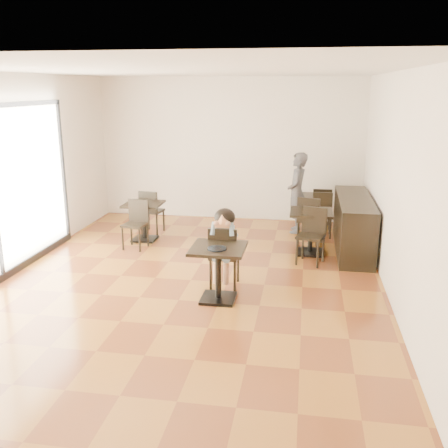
% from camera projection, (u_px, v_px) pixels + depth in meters
% --- Properties ---
extents(floor, '(6.00, 8.00, 0.01)m').
position_uv_depth(floor, '(191.00, 280.00, 7.94)').
color(floor, '#915720').
rests_on(floor, ground).
extents(ceiling, '(6.00, 8.00, 0.01)m').
position_uv_depth(ceiling, '(187.00, 70.00, 7.09)').
color(ceiling, white).
rests_on(ceiling, floor).
extents(wall_back, '(6.00, 0.01, 3.20)m').
position_uv_depth(wall_back, '(230.00, 149.00, 11.32)').
color(wall_back, white).
rests_on(wall_back, floor).
extents(wall_front, '(6.00, 0.01, 3.20)m').
position_uv_depth(wall_front, '(65.00, 278.00, 3.71)').
color(wall_front, white).
rests_on(wall_front, floor).
extents(wall_left, '(0.01, 8.00, 3.20)m').
position_uv_depth(wall_left, '(7.00, 176.00, 7.99)').
color(wall_left, white).
rests_on(wall_left, floor).
extents(wall_right, '(0.01, 8.00, 3.20)m').
position_uv_depth(wall_right, '(396.00, 187.00, 7.04)').
color(wall_right, white).
rests_on(wall_right, floor).
extents(child_table, '(0.76, 0.76, 0.80)m').
position_uv_depth(child_table, '(218.00, 274.00, 7.11)').
color(child_table, black).
rests_on(child_table, floor).
extents(child_chair, '(0.43, 0.43, 0.96)m').
position_uv_depth(child_chair, '(225.00, 256.00, 7.61)').
color(child_chair, black).
rests_on(child_chair, floor).
extents(child, '(0.43, 0.61, 1.21)m').
position_uv_depth(child, '(225.00, 248.00, 7.57)').
color(child, slate).
rests_on(child, child_chair).
extents(plate, '(0.27, 0.27, 0.02)m').
position_uv_depth(plate, '(217.00, 249.00, 6.90)').
color(plate, black).
rests_on(plate, child_table).
extents(pizza_slice, '(0.28, 0.22, 0.07)m').
position_uv_depth(pizza_slice, '(222.00, 223.00, 7.27)').
color(pizza_slice, tan).
rests_on(pizza_slice, child).
extents(adult_patron, '(0.40, 0.61, 1.68)m').
position_uv_depth(adult_patron, '(297.00, 193.00, 10.38)').
color(adult_patron, '#3F3E44').
rests_on(adult_patron, floor).
extents(cafe_table_mid, '(0.94, 0.94, 0.80)m').
position_uv_depth(cafe_table_mid, '(310.00, 232.00, 9.12)').
color(cafe_table_mid, black).
rests_on(cafe_table_mid, floor).
extents(cafe_table_left, '(0.81, 0.81, 0.76)m').
position_uv_depth(cafe_table_left, '(144.00, 222.00, 9.94)').
color(cafe_table_left, black).
rests_on(cafe_table_left, floor).
extents(cafe_table_back, '(0.70, 0.70, 0.73)m').
position_uv_depth(cafe_table_back, '(314.00, 212.00, 10.73)').
color(cafe_table_back, black).
rests_on(cafe_table_back, floor).
extents(chair_mid_a, '(0.54, 0.54, 0.97)m').
position_uv_depth(chair_mid_a, '(311.00, 220.00, 9.62)').
color(chair_mid_a, black).
rests_on(chair_mid_a, floor).
extents(chair_mid_b, '(0.54, 0.54, 0.97)m').
position_uv_depth(chair_mid_b, '(311.00, 237.00, 8.57)').
color(chair_mid_b, black).
rests_on(chair_mid_b, floor).
extents(chair_left_a, '(0.46, 0.46, 0.91)m').
position_uv_depth(chair_left_a, '(152.00, 211.00, 10.44)').
color(chair_left_a, black).
rests_on(chair_left_a, floor).
extents(chair_left_b, '(0.46, 0.46, 0.91)m').
position_uv_depth(chair_left_b, '(135.00, 225.00, 9.39)').
color(chair_left_b, black).
rests_on(chair_left_b, floor).
extents(chair_back_a, '(0.40, 0.40, 0.88)m').
position_uv_depth(chair_back_a, '(321.00, 208.00, 10.82)').
color(chair_back_a, black).
rests_on(chair_back_a, floor).
extents(chair_back_b, '(0.40, 0.40, 0.88)m').
position_uv_depth(chair_back_b, '(322.00, 215.00, 10.17)').
color(chair_back_b, black).
rests_on(chair_back_b, floor).
extents(service_counter, '(0.60, 2.40, 1.00)m').
position_uv_depth(service_counter, '(353.00, 224.00, 9.29)').
color(service_counter, black).
rests_on(service_counter, floor).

